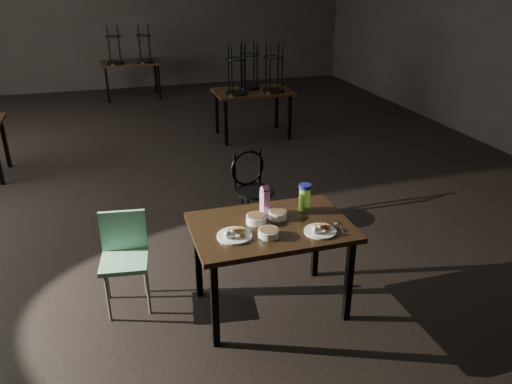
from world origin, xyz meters
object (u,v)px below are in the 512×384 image
object	(u,v)px
juice_carton	(265,200)
water_bottle	(305,197)
bentwood_chair	(252,184)
school_chair	(124,252)
main_table	(271,234)

from	to	relation	value
juice_carton	water_bottle	world-z (taller)	juice_carton
juice_carton	bentwood_chair	bearing A→B (deg)	78.56
juice_carton	school_chair	distance (m)	1.19
school_chair	bentwood_chair	bearing A→B (deg)	43.12
water_bottle	bentwood_chair	distance (m)	1.24
water_bottle	bentwood_chair	size ratio (longest dim) A/B	0.27
main_table	water_bottle	distance (m)	0.42
bentwood_chair	school_chair	distance (m)	1.64
water_bottle	school_chair	bearing A→B (deg)	170.65
water_bottle	bentwood_chair	world-z (taller)	water_bottle
water_bottle	juice_carton	bearing A→B (deg)	173.78
main_table	water_bottle	xyz separation A→B (m)	(0.33, 0.17, 0.19)
juice_carton	school_chair	xyz separation A→B (m)	(-1.10, 0.20, -0.39)
bentwood_chair	juice_carton	bearing A→B (deg)	-113.18
main_table	bentwood_chair	world-z (taller)	bentwood_chair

